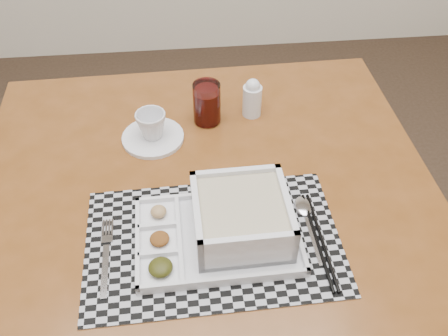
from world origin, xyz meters
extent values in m
cube|color=#5C3110|center=(0.51, 0.59, 0.74)|extent=(1.04, 1.04, 0.04)
cylinder|color=#5C3110|center=(0.05, 1.04, 0.36)|extent=(0.05, 0.05, 0.72)
cylinder|color=#5C3110|center=(0.96, 1.06, 0.36)|extent=(0.05, 0.05, 0.72)
cube|color=#5C3110|center=(0.50, 1.03, 0.68)|extent=(0.87, 0.05, 0.08)
cube|color=#5C3110|center=(0.08, 0.58, 0.68)|extent=(0.05, 0.87, 0.08)
cube|color=#5C3110|center=(0.95, 0.60, 0.68)|extent=(0.05, 0.87, 0.08)
cube|color=#999AA1|center=(0.52, 0.48, 0.76)|extent=(0.51, 0.33, 0.00)
cube|color=silver|center=(0.53, 0.48, 0.77)|extent=(0.33, 0.23, 0.01)
cube|color=silver|center=(0.52, 0.59, 0.78)|extent=(0.32, 0.02, 0.01)
cube|color=silver|center=(0.53, 0.38, 0.78)|extent=(0.32, 0.02, 0.01)
cube|color=silver|center=(0.37, 0.48, 0.78)|extent=(0.01, 0.22, 0.01)
cube|color=silver|center=(0.68, 0.49, 0.78)|extent=(0.01, 0.22, 0.01)
cube|color=silver|center=(0.45, 0.48, 0.78)|extent=(0.01, 0.20, 0.01)
cube|color=silver|center=(0.41, 0.44, 0.78)|extent=(0.08, 0.01, 0.01)
cube|color=silver|center=(0.41, 0.51, 0.78)|extent=(0.08, 0.01, 0.01)
ellipsoid|color=black|center=(0.41, 0.41, 0.78)|extent=(0.05, 0.05, 0.02)
ellipsoid|color=#4D270C|center=(0.41, 0.48, 0.78)|extent=(0.04, 0.04, 0.02)
ellipsoid|color=brown|center=(0.41, 0.55, 0.78)|extent=(0.03, 0.03, 0.02)
cube|color=silver|center=(0.57, 0.49, 0.78)|extent=(0.19, 0.19, 0.01)
cube|color=silver|center=(0.57, 0.58, 0.82)|extent=(0.18, 0.02, 0.09)
cube|color=silver|center=(0.57, 0.41, 0.82)|extent=(0.18, 0.02, 0.09)
cube|color=silver|center=(0.49, 0.49, 0.82)|extent=(0.02, 0.18, 0.09)
cube|color=silver|center=(0.66, 0.49, 0.82)|extent=(0.02, 0.18, 0.09)
cube|color=tan|center=(0.57, 0.49, 0.81)|extent=(0.17, 0.17, 0.07)
cube|color=silver|center=(0.31, 0.43, 0.77)|extent=(0.01, 0.12, 0.00)
cube|color=silver|center=(0.31, 0.50, 0.77)|extent=(0.02, 0.02, 0.00)
cube|color=silver|center=(0.30, 0.53, 0.77)|extent=(0.00, 0.04, 0.00)
cube|color=silver|center=(0.30, 0.53, 0.77)|extent=(0.00, 0.04, 0.00)
cube|color=silver|center=(0.31, 0.53, 0.77)|extent=(0.00, 0.04, 0.00)
cube|color=silver|center=(0.32, 0.53, 0.77)|extent=(0.00, 0.04, 0.00)
cube|color=silver|center=(0.71, 0.46, 0.77)|extent=(0.01, 0.12, 0.00)
ellipsoid|color=silver|center=(0.71, 0.55, 0.77)|extent=(0.04, 0.06, 0.01)
cylinder|color=black|center=(0.72, 0.46, 0.77)|extent=(0.01, 0.24, 0.01)
cylinder|color=black|center=(0.73, 0.46, 0.77)|extent=(0.01, 0.24, 0.01)
cylinder|color=silver|center=(0.40, 0.80, 0.77)|extent=(0.15, 0.15, 0.01)
imported|color=silver|center=(0.40, 0.80, 0.80)|extent=(0.09, 0.09, 0.07)
cylinder|color=white|center=(0.53, 0.86, 0.82)|extent=(0.07, 0.07, 0.11)
cylinder|color=#430605|center=(0.53, 0.86, 0.80)|extent=(0.06, 0.06, 0.09)
cylinder|color=silver|center=(0.65, 0.88, 0.80)|extent=(0.05, 0.05, 0.08)
sphere|color=silver|center=(0.65, 0.88, 0.85)|extent=(0.04, 0.04, 0.04)
camera|label=1|loc=(0.48, -0.13, 1.55)|focal=40.00mm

